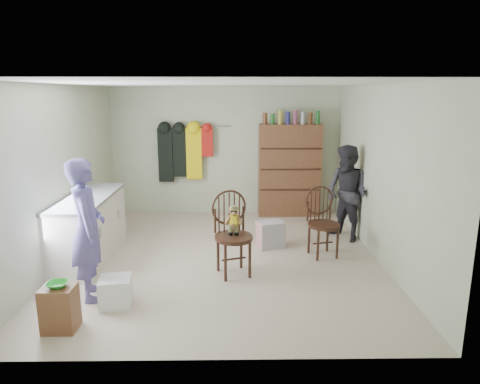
{
  "coord_description": "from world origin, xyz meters",
  "views": [
    {
      "loc": [
        0.16,
        -5.96,
        2.38
      ],
      "look_at": [
        0.25,
        0.2,
        0.95
      ],
      "focal_mm": 32.0,
      "sensor_mm": 36.0,
      "label": 1
    }
  ],
  "objects_px": {
    "chair_far": "(322,219)",
    "dresser": "(289,169)",
    "counter": "(89,228)",
    "chair_front": "(232,228)"
  },
  "relations": [
    {
      "from": "chair_front",
      "to": "chair_far",
      "type": "distance_m",
      "value": 1.48
    },
    {
      "from": "chair_front",
      "to": "chair_far",
      "type": "relative_size",
      "value": 1.08
    },
    {
      "from": "chair_front",
      "to": "chair_far",
      "type": "xyz_separation_m",
      "value": [
        1.33,
        0.65,
        -0.08
      ]
    },
    {
      "from": "chair_far",
      "to": "dresser",
      "type": "height_order",
      "value": "dresser"
    },
    {
      "from": "chair_far",
      "to": "dresser",
      "type": "bearing_deg",
      "value": 81.37
    },
    {
      "from": "counter",
      "to": "chair_far",
      "type": "distance_m",
      "value": 3.42
    },
    {
      "from": "counter",
      "to": "dresser",
      "type": "distance_m",
      "value": 3.96
    },
    {
      "from": "dresser",
      "to": "chair_far",
      "type": "bearing_deg",
      "value": -84.36
    },
    {
      "from": "chair_front",
      "to": "dresser",
      "type": "height_order",
      "value": "dresser"
    },
    {
      "from": "counter",
      "to": "chair_far",
      "type": "relative_size",
      "value": 1.79
    }
  ]
}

